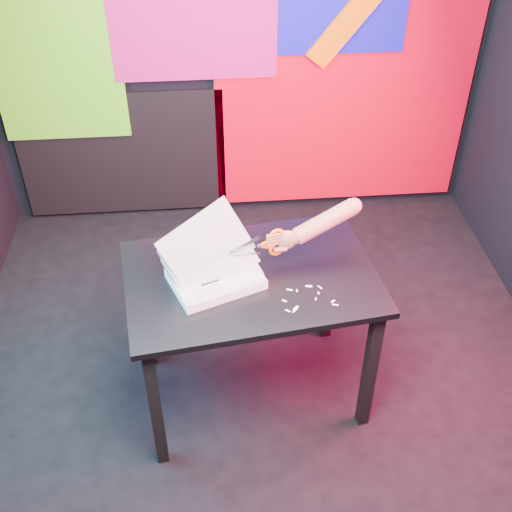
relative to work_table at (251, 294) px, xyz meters
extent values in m
cube|color=black|center=(0.06, 0.12, -0.64)|extent=(3.00, 3.00, 0.01)
cube|color=black|center=(0.06, 1.62, 0.71)|extent=(3.00, 0.01, 2.70)
cube|color=black|center=(0.06, -1.38, 0.71)|extent=(3.00, 0.01, 2.70)
cube|color=red|center=(0.71, 1.59, 0.21)|extent=(1.60, 0.02, 1.60)
cube|color=#BE1167|center=(-0.19, 1.57, 0.71)|extent=(0.95, 0.02, 0.80)
cube|color=#5AD519|center=(-0.99, 1.58, 0.46)|extent=(0.75, 0.02, 1.00)
cube|color=black|center=(-0.69, 1.59, -0.19)|extent=(1.30, 0.02, 0.85)
cube|color=black|center=(-0.43, -0.35, -0.28)|extent=(0.06, 0.06, 0.72)
cube|color=black|center=(-0.50, 0.23, -0.28)|extent=(0.06, 0.06, 0.72)
cube|color=black|center=(0.50, -0.23, -0.28)|extent=(0.06, 0.06, 0.72)
cube|color=black|center=(0.43, 0.35, -0.28)|extent=(0.06, 0.06, 0.72)
cube|color=black|center=(0.00, 0.00, 0.09)|extent=(1.14, 0.84, 0.03)
cube|color=white|center=(-0.15, -0.03, 0.13)|extent=(0.43, 0.37, 0.04)
cube|color=white|center=(-0.15, -0.03, 0.15)|extent=(0.43, 0.37, 0.00)
cube|color=white|center=(-0.15, -0.03, 0.15)|extent=(0.42, 0.35, 0.11)
cube|color=white|center=(-0.16, -0.02, 0.18)|extent=(0.43, 0.34, 0.19)
cube|color=white|center=(-0.17, 0.00, 0.22)|extent=(0.42, 0.29, 0.27)
cube|color=white|center=(-0.18, 0.01, 0.27)|extent=(0.41, 0.26, 0.31)
cylinder|color=#2B2C2D|center=(-0.26, -0.20, 0.15)|extent=(0.01, 0.01, 0.00)
cylinder|color=#2B2C2D|center=(-0.23, -0.19, 0.15)|extent=(0.01, 0.01, 0.00)
cylinder|color=#2B2C2D|center=(-0.20, -0.18, 0.15)|extent=(0.01, 0.01, 0.00)
cylinder|color=#2B2C2D|center=(-0.18, -0.17, 0.15)|extent=(0.01, 0.01, 0.00)
cylinder|color=#2B2C2D|center=(-0.15, -0.16, 0.15)|extent=(0.01, 0.01, 0.00)
cylinder|color=#2B2C2D|center=(-0.12, -0.15, 0.15)|extent=(0.01, 0.01, 0.00)
cylinder|color=#2B2C2D|center=(-0.09, -0.14, 0.15)|extent=(0.01, 0.01, 0.00)
cylinder|color=#2B2C2D|center=(-0.07, -0.13, 0.15)|extent=(0.01, 0.01, 0.00)
cylinder|color=#2B2C2D|center=(-0.04, -0.12, 0.15)|extent=(0.01, 0.01, 0.00)
cylinder|color=#2B2C2D|center=(-0.01, -0.11, 0.15)|extent=(0.01, 0.01, 0.00)
cylinder|color=#2B2C2D|center=(0.01, -0.10, 0.15)|extent=(0.01, 0.01, 0.00)
cylinder|color=#2B2C2D|center=(0.04, -0.09, 0.15)|extent=(0.01, 0.01, 0.00)
cylinder|color=#2B2C2D|center=(-0.34, 0.02, 0.15)|extent=(0.01, 0.01, 0.00)
cylinder|color=#2B2C2D|center=(-0.32, 0.03, 0.15)|extent=(0.01, 0.01, 0.00)
cylinder|color=#2B2C2D|center=(-0.29, 0.04, 0.15)|extent=(0.01, 0.01, 0.00)
cylinder|color=#2B2C2D|center=(-0.26, 0.05, 0.15)|extent=(0.01, 0.01, 0.00)
cylinder|color=#2B2C2D|center=(-0.23, 0.06, 0.15)|extent=(0.01, 0.01, 0.00)
cylinder|color=#2B2C2D|center=(-0.21, 0.07, 0.15)|extent=(0.01, 0.01, 0.00)
cylinder|color=#2B2C2D|center=(-0.18, 0.08, 0.15)|extent=(0.01, 0.01, 0.00)
cylinder|color=#2B2C2D|center=(-0.15, 0.09, 0.15)|extent=(0.01, 0.01, 0.00)
cylinder|color=#2B2C2D|center=(-0.13, 0.10, 0.15)|extent=(0.01, 0.01, 0.00)
cylinder|color=#2B2C2D|center=(-0.10, 0.12, 0.15)|extent=(0.01, 0.01, 0.00)
cylinder|color=#2B2C2D|center=(-0.07, 0.13, 0.15)|extent=(0.01, 0.01, 0.00)
cylinder|color=#2B2C2D|center=(-0.04, 0.14, 0.15)|extent=(0.01, 0.01, 0.00)
cube|color=black|center=(-0.25, -0.02, 0.15)|extent=(0.07, 0.03, 0.00)
cube|color=black|center=(-0.14, 0.00, 0.15)|extent=(0.05, 0.03, 0.00)
cube|color=black|center=(-0.17, -0.08, 0.15)|extent=(0.08, 0.04, 0.00)
cube|color=#A0A2B2|center=(-0.02, 0.01, 0.26)|extent=(0.13, 0.04, 0.06)
cube|color=#A0A2B2|center=(-0.02, 0.01, 0.21)|extent=(0.13, 0.04, 0.06)
cylinder|color=#A0A2B2|center=(0.04, 0.03, 0.24)|extent=(0.02, 0.02, 0.01)
cube|color=#FF5900|center=(0.06, 0.04, 0.23)|extent=(0.05, 0.02, 0.03)
cube|color=#FF5900|center=(0.06, 0.04, 0.25)|extent=(0.05, 0.02, 0.03)
torus|color=#FF5900|center=(0.11, 0.05, 0.27)|extent=(0.07, 0.03, 0.07)
torus|color=#FF5900|center=(0.11, 0.05, 0.20)|extent=(0.07, 0.03, 0.07)
ellipsoid|color=brown|center=(0.16, 0.06, 0.24)|extent=(0.09, 0.05, 0.09)
cylinder|color=brown|center=(0.11, 0.05, 0.23)|extent=(0.07, 0.03, 0.02)
cylinder|color=brown|center=(0.11, 0.05, 0.25)|extent=(0.07, 0.03, 0.02)
cylinder|color=brown|center=(0.11, 0.05, 0.26)|extent=(0.06, 0.03, 0.02)
cylinder|color=brown|center=(0.11, 0.05, 0.28)|extent=(0.06, 0.03, 0.02)
cylinder|color=brown|center=(0.13, 0.04, 0.20)|extent=(0.06, 0.02, 0.03)
cylinder|color=brown|center=(0.20, 0.07, 0.24)|extent=(0.07, 0.07, 0.06)
cylinder|color=brown|center=(0.33, 0.11, 0.29)|extent=(0.30, 0.15, 0.17)
sphere|color=brown|center=(0.45, 0.14, 0.34)|extent=(0.07, 0.07, 0.07)
cube|color=white|center=(0.12, -0.17, 0.11)|extent=(0.02, 0.02, 0.00)
cube|color=white|center=(0.23, -0.09, 0.11)|extent=(0.03, 0.01, 0.00)
cube|color=white|center=(0.32, -0.19, 0.11)|extent=(0.02, 0.02, 0.00)
cube|color=white|center=(0.13, -0.23, 0.11)|extent=(0.02, 0.02, 0.00)
cube|color=white|center=(0.16, -0.23, 0.11)|extent=(0.02, 0.03, 0.00)
cube|color=white|center=(0.16, -0.22, 0.11)|extent=(0.03, 0.03, 0.00)
cube|color=white|center=(0.32, -0.21, 0.11)|extent=(0.03, 0.01, 0.00)
cube|color=white|center=(0.15, -0.11, 0.11)|extent=(0.03, 0.02, 0.00)
cube|color=white|center=(0.18, -0.11, 0.11)|extent=(0.01, 0.02, 0.00)
cube|color=white|center=(0.25, -0.17, 0.11)|extent=(0.01, 0.02, 0.00)
cube|color=white|center=(0.28, -0.10, 0.11)|extent=(0.02, 0.02, 0.00)
cube|color=white|center=(0.27, -0.14, 0.11)|extent=(0.01, 0.01, 0.00)
camera|label=1|loc=(-0.16, -2.05, 1.88)|focal=45.00mm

